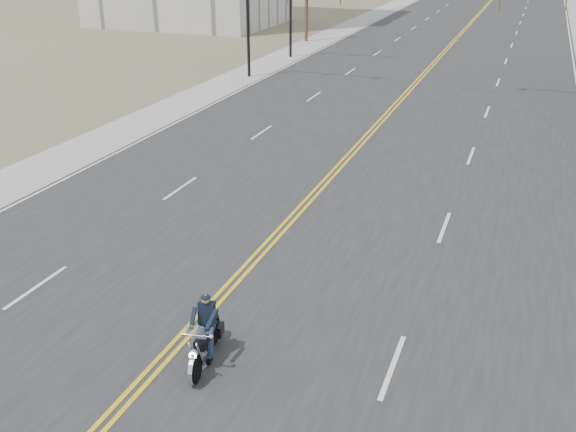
# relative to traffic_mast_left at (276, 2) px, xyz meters

# --- Properties ---
(ground_plane) EXTENTS (400.00, 400.00, 0.00)m
(ground_plane) POSITION_rel_traffic_mast_left_xyz_m (8.98, -32.00, -4.94)
(ground_plane) COLOR #776D56
(ground_plane) RESTS_ON ground
(road) EXTENTS (20.00, 200.00, 0.01)m
(road) POSITION_rel_traffic_mast_left_xyz_m (8.98, 38.00, -4.93)
(road) COLOR #303033
(road) RESTS_ON ground
(sidewalk_left) EXTENTS (3.00, 200.00, 0.01)m
(sidewalk_left) POSITION_rel_traffic_mast_left_xyz_m (-2.52, 38.00, -4.93)
(sidewalk_left) COLOR #A5A5A0
(sidewalk_left) RESTS_ON ground
(traffic_mast_left) EXTENTS (7.10, 0.26, 7.00)m
(traffic_mast_left) POSITION_rel_traffic_mast_left_xyz_m (0.00, 0.00, 0.00)
(traffic_mast_left) COLOR black
(traffic_mast_left) RESTS_ON ground
(motorcyclist) EXTENTS (1.26, 2.19, 1.61)m
(motorcyclist) POSITION_rel_traffic_mast_left_xyz_m (9.91, -29.30, -4.13)
(motorcyclist) COLOR black
(motorcyclist) RESTS_ON ground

